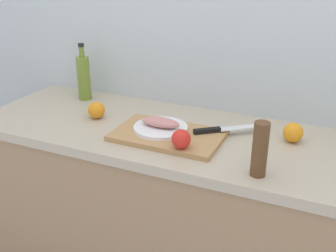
{
  "coord_description": "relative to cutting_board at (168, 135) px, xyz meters",
  "views": [
    {
      "loc": [
        0.47,
        -1.4,
        1.59
      ],
      "look_at": [
        -0.13,
        -0.07,
        0.95
      ],
      "focal_mm": 43.48,
      "sensor_mm": 36.0,
      "label": 1
    }
  ],
  "objects": [
    {
      "name": "chef_knife",
      "position": [
        0.18,
        0.1,
        0.02
      ],
      "size": [
        0.25,
        0.2,
        0.02
      ],
      "rotation": [
        0.0,
        0.0,
        0.67
      ],
      "color": "silver",
      "rests_on": "cutting_board"
    },
    {
      "name": "white_plate",
      "position": [
        -0.04,
        0.02,
        0.02
      ],
      "size": [
        0.22,
        0.22,
        0.01
      ],
      "primitive_type": "cylinder",
      "color": "white",
      "rests_on": "cutting_board"
    },
    {
      "name": "cutting_board",
      "position": [
        0.0,
        0.0,
        0.0
      ],
      "size": [
        0.43,
        0.27,
        0.02
      ],
      "primitive_type": "cube",
      "color": "tan",
      "rests_on": "kitchen_counter"
    },
    {
      "name": "orange_1",
      "position": [
        -0.37,
        0.06,
        0.03
      ],
      "size": [
        0.07,
        0.07,
        0.07
      ],
      "primitive_type": "sphere",
      "color": "orange",
      "rests_on": "kitchen_counter"
    },
    {
      "name": "olive_oil_bottle",
      "position": [
        -0.56,
        0.25,
        0.1
      ],
      "size": [
        0.06,
        0.06,
        0.28
      ],
      "color": "olive",
      "rests_on": "kitchen_counter"
    },
    {
      "name": "pepper_mill",
      "position": [
        0.39,
        -0.14,
        0.08
      ],
      "size": [
        0.05,
        0.05,
        0.19
      ],
      "primitive_type": "cylinder",
      "color": "brown",
      "rests_on": "kitchen_counter"
    },
    {
      "name": "tomato_0",
      "position": [
        0.1,
        -0.1,
        0.05
      ],
      "size": [
        0.07,
        0.07,
        0.07
      ],
      "primitive_type": "sphere",
      "color": "red",
      "rests_on": "cutting_board"
    },
    {
      "name": "orange_0",
      "position": [
        0.46,
        0.16,
        0.03
      ],
      "size": [
        0.08,
        0.08,
        0.08
      ],
      "primitive_type": "sphere",
      "color": "orange",
      "rests_on": "kitchen_counter"
    },
    {
      "name": "back_wall",
      "position": [
        0.13,
        0.39,
        0.34
      ],
      "size": [
        3.2,
        0.05,
        2.5
      ],
      "primitive_type": "cube",
      "color": "silver",
      "rests_on": "ground_plane"
    },
    {
      "name": "kitchen_counter",
      "position": [
        0.13,
        0.07,
        -0.46
      ],
      "size": [
        2.0,
        0.6,
        0.9
      ],
      "color": "#9E7A56",
      "rests_on": "ground_plane"
    },
    {
      "name": "fish_fillet",
      "position": [
        -0.04,
        0.02,
        0.04
      ],
      "size": [
        0.16,
        0.07,
        0.04
      ],
      "primitive_type": "ellipsoid",
      "color": "tan",
      "rests_on": "white_plate"
    }
  ]
}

